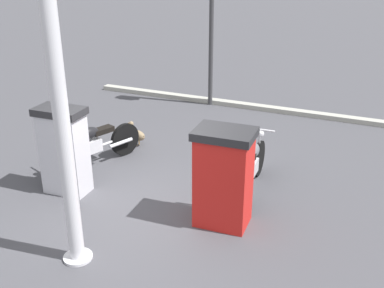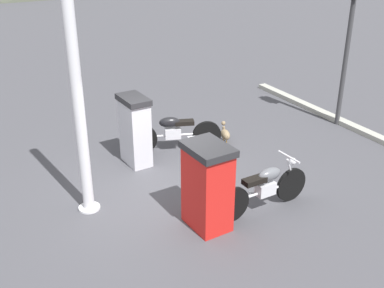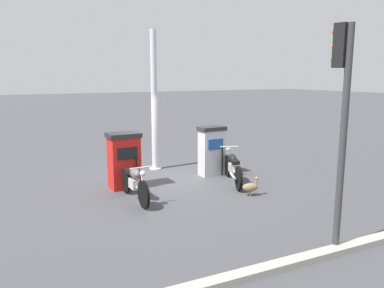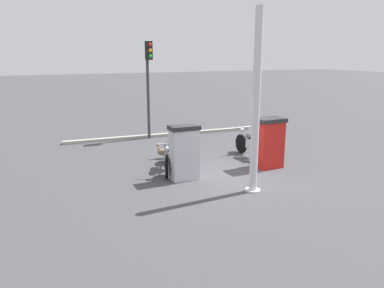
{
  "view_description": "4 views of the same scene",
  "coord_description": "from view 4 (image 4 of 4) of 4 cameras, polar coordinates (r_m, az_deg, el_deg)",
  "views": [
    {
      "loc": [
        -5.79,
        -3.13,
        3.93
      ],
      "look_at": [
        1.35,
        -0.41,
        0.65
      ],
      "focal_mm": 42.65,
      "sensor_mm": 36.0,
      "label": 1
    },
    {
      "loc": [
        -3.84,
        -7.19,
        4.81
      ],
      "look_at": [
        0.65,
        0.06,
        0.84
      ],
      "focal_mm": 44.23,
      "sensor_mm": 36.0,
      "label": 2
    },
    {
      "loc": [
        9.85,
        -4.62,
        3.07
      ],
      "look_at": [
        0.97,
        0.21,
        1.25
      ],
      "focal_mm": 35.25,
      "sensor_mm": 36.0,
      "label": 3
    },
    {
      "loc": [
        -9.16,
        5.36,
        3.43
      ],
      "look_at": [
        1.39,
        0.57,
        0.64
      ],
      "focal_mm": 35.02,
      "sensor_mm": 36.0,
      "label": 4
    }
  ],
  "objects": [
    {
      "name": "fuel_pump_near",
      "position": [
        11.73,
        11.6,
        0.24
      ],
      "size": [
        0.68,
        0.87,
        1.55
      ],
      "color": "red",
      "rests_on": "ground"
    },
    {
      "name": "motorcycle_far_pump",
      "position": [
        11.31,
        -3.7,
        -1.69
      ],
      "size": [
        2.03,
        0.97,
        0.97
      ],
      "color": "black",
      "rests_on": "ground"
    },
    {
      "name": "wandering_duck",
      "position": [
        12.6,
        -4.45,
        -1.16
      ],
      "size": [
        0.32,
        0.49,
        0.5
      ],
      "color": "#847051",
      "rests_on": "ground"
    },
    {
      "name": "canopy_support_pole",
      "position": [
        9.31,
        9.72,
        5.67
      ],
      "size": [
        0.4,
        0.4,
        4.52
      ],
      "color": "silver",
      "rests_on": "ground"
    },
    {
      "name": "ground_plane",
      "position": [
        11.15,
        5.62,
        -4.44
      ],
      "size": [
        120.0,
        120.0,
        0.0
      ],
      "primitive_type": "plane",
      "color": "#424247"
    },
    {
      "name": "roadside_traffic_light",
      "position": [
        15.39,
        -6.64,
        10.62
      ],
      "size": [
        0.4,
        0.28,
        3.93
      ],
      "color": "#38383A",
      "rests_on": "ground"
    },
    {
      "name": "road_edge_kerb",
      "position": [
        16.08,
        -4.41,
        1.4
      ],
      "size": [
        0.64,
        8.22,
        0.12
      ],
      "color": "#9E9E93",
      "rests_on": "ground"
    },
    {
      "name": "motorcycle_near_pump",
      "position": [
        12.8,
        9.0,
        0.02
      ],
      "size": [
        2.03,
        0.56,
        0.97
      ],
      "color": "black",
      "rests_on": "ground"
    },
    {
      "name": "fuel_pump_far",
      "position": [
        10.36,
        -1.22,
        -1.26
      ],
      "size": [
        0.54,
        0.82,
        1.54
      ],
      "color": "silver",
      "rests_on": "ground"
    }
  ]
}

